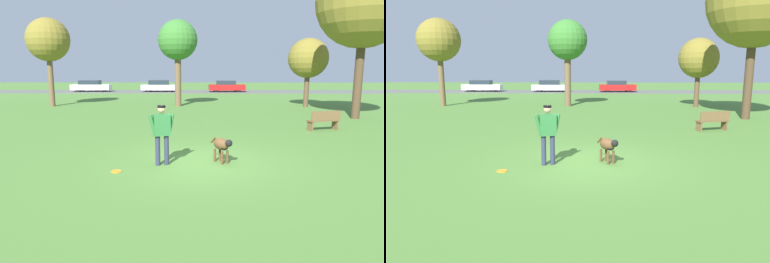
# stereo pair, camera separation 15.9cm
# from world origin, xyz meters

# --- Properties ---
(ground_plane) EXTENTS (120.00, 120.00, 0.00)m
(ground_plane) POSITION_xyz_m (0.00, 0.00, 0.00)
(ground_plane) COLOR #4C7A33
(far_road_strip) EXTENTS (120.00, 6.00, 0.01)m
(far_road_strip) POSITION_xyz_m (0.00, 31.00, 0.01)
(far_road_strip) COLOR #5B5B59
(far_road_strip) RESTS_ON ground_plane
(person) EXTENTS (0.69, 0.35, 1.62)m
(person) POSITION_xyz_m (-1.02, -0.23, 0.96)
(person) COLOR #2D334C
(person) RESTS_ON ground_plane
(dog) EXTENTS (0.60, 0.88, 0.71)m
(dog) POSITION_xyz_m (0.62, -0.00, 0.50)
(dog) COLOR brown
(dog) RESTS_ON ground_plane
(frisbee) EXTENTS (0.27, 0.27, 0.02)m
(frisbee) POSITION_xyz_m (-2.12, -0.88, 0.01)
(frisbee) COLOR orange
(frisbee) RESTS_ON ground_plane
(tree_far_right) EXTENTS (2.68, 2.68, 4.66)m
(tree_far_right) POSITION_xyz_m (7.51, 14.66, 3.29)
(tree_far_right) COLOR brown
(tree_far_right) RESTS_ON ground_plane
(tree_mid_center) EXTENTS (2.73, 2.73, 5.92)m
(tree_mid_center) POSITION_xyz_m (-1.39, 14.96, 4.46)
(tree_mid_center) COLOR brown
(tree_mid_center) RESTS_ON ground_plane
(tree_far_left) EXTENTS (2.93, 2.93, 6.03)m
(tree_far_left) POSITION_xyz_m (-10.27, 14.79, 4.51)
(tree_far_left) COLOR brown
(tree_far_left) RESTS_ON ground_plane
(tree_near_right) EXTENTS (4.72, 4.72, 8.32)m
(tree_near_right) POSITION_xyz_m (8.29, 8.81, 5.93)
(tree_near_right) COLOR #4C3826
(tree_near_right) RESTS_ON ground_plane
(parked_car_white) EXTENTS (4.50, 1.94, 1.32)m
(parked_car_white) POSITION_xyz_m (-12.45, 30.94, 0.65)
(parked_car_white) COLOR white
(parked_car_white) RESTS_ON ground_plane
(parked_car_silver) EXTENTS (4.29, 1.95, 1.34)m
(parked_car_silver) POSITION_xyz_m (-4.38, 30.78, 0.66)
(parked_car_silver) COLOR #B7B7BC
(parked_car_silver) RESTS_ON ground_plane
(parked_car_red) EXTENTS (4.19, 1.89, 1.30)m
(parked_car_red) POSITION_xyz_m (3.38, 30.64, 0.65)
(parked_car_red) COLOR red
(parked_car_red) RESTS_ON ground_plane
(park_bench) EXTENTS (1.46, 0.80, 0.84)m
(park_bench) POSITION_xyz_m (5.33, 5.20, 0.45)
(park_bench) COLOR brown
(park_bench) RESTS_ON ground_plane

